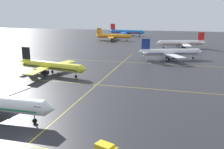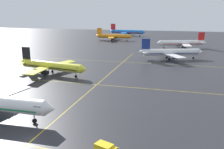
{
  "view_description": "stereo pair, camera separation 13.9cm",
  "coord_description": "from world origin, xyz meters",
  "px_view_note": "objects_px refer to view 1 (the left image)",
  "views": [
    {
      "loc": [
        25.91,
        -37.01,
        23.87
      ],
      "look_at": [
        4.89,
        40.48,
        3.45
      ],
      "focal_mm": 39.27,
      "sensor_mm": 36.0,
      "label": 1
    },
    {
      "loc": [
        26.04,
        -36.97,
        23.87
      ],
      "look_at": [
        4.89,
        40.48,
        3.45
      ],
      "focal_mm": 39.27,
      "sensor_mm": 36.0,
      "label": 2
    }
  ],
  "objects_px": {
    "airliner_second_row": "(51,66)",
    "airliner_far_left_stand": "(182,43)",
    "airliner_far_right_stand": "(113,36)",
    "airliner_third_row": "(170,52)",
    "airliner_distant_taxiway": "(126,32)"
  },
  "relations": [
    {
      "from": "airliner_second_row",
      "to": "airliner_far_right_stand",
      "type": "xyz_separation_m",
      "value": [
        -7.6,
        124.65,
        0.12
      ]
    },
    {
      "from": "airliner_distant_taxiway",
      "to": "airliner_third_row",
      "type": "bearing_deg",
      "value": -68.14
    },
    {
      "from": "airliner_distant_taxiway",
      "to": "airliner_far_left_stand",
      "type": "bearing_deg",
      "value": -55.46
    },
    {
      "from": "airliner_third_row",
      "to": "airliner_far_right_stand",
      "type": "bearing_deg",
      "value": 123.24
    },
    {
      "from": "airliner_second_row",
      "to": "airliner_far_left_stand",
      "type": "bearing_deg",
      "value": 60.45
    },
    {
      "from": "airliner_third_row",
      "to": "airliner_far_right_stand",
      "type": "relative_size",
      "value": 1.0
    },
    {
      "from": "airliner_far_right_stand",
      "to": "airliner_far_left_stand",
      "type": "bearing_deg",
      "value": -32.05
    },
    {
      "from": "airliner_second_row",
      "to": "airliner_distant_taxiway",
      "type": "distance_m",
      "value": 169.04
    },
    {
      "from": "airliner_third_row",
      "to": "airliner_distant_taxiway",
      "type": "xyz_separation_m",
      "value": [
        -49.54,
        123.5,
        0.49
      ]
    },
    {
      "from": "airliner_far_left_stand",
      "to": "airliner_far_right_stand",
      "type": "bearing_deg",
      "value": 147.95
    },
    {
      "from": "airliner_second_row",
      "to": "airliner_far_left_stand",
      "type": "height_order",
      "value": "airliner_far_left_stand"
    },
    {
      "from": "airliner_third_row",
      "to": "airliner_distant_taxiway",
      "type": "relative_size",
      "value": 0.86
    },
    {
      "from": "airliner_far_left_stand",
      "to": "airliner_far_right_stand",
      "type": "xyz_separation_m",
      "value": [
        -57.76,
        36.16,
        -0.12
      ]
    },
    {
      "from": "airliner_third_row",
      "to": "airliner_far_right_stand",
      "type": "height_order",
      "value": "airliner_third_row"
    },
    {
      "from": "airliner_far_right_stand",
      "to": "airliner_distant_taxiway",
      "type": "relative_size",
      "value": 0.86
    }
  ]
}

